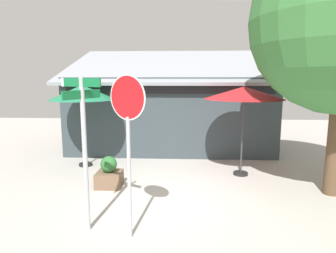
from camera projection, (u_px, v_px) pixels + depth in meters
ground_plane at (167, 200)px, 7.37m from camera, size 28.00×28.00×0.10m
cafe_building at (172, 109)px, 12.84m from camera, size 8.45×5.15×4.26m
street_sign_post at (84, 138)px, 5.53m from camera, size 0.88×0.82×2.98m
stop_sign at (128, 126)px, 5.21m from camera, size 0.69×0.42×3.02m
patio_umbrella_forest_green_left at (82, 93)px, 9.62m from camera, size 2.15×2.15×2.79m
patio_umbrella_crimson_center at (244, 93)px, 8.69m from camera, size 2.36×2.36×2.77m
sidewalk_planter at (109, 174)px, 8.08m from camera, size 0.67×0.67×0.85m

